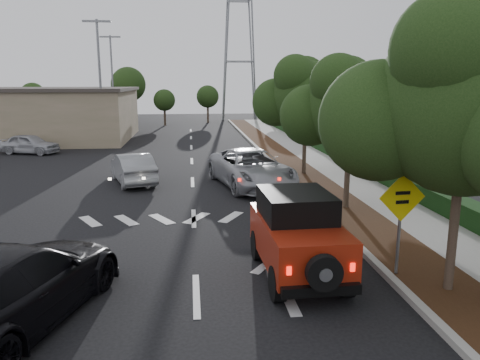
{
  "coord_description": "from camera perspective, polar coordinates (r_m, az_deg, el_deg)",
  "views": [
    {
      "loc": [
        -0.06,
        -9.68,
        4.65
      ],
      "look_at": [
        1.3,
        3.0,
        1.96
      ],
      "focal_mm": 35.0,
      "sensor_mm": 36.0,
      "label": 1
    }
  ],
  "objects": [
    {
      "name": "ground",
      "position": [
        10.73,
        -5.35,
        -13.8
      ],
      "size": [
        120.0,
        120.0,
        0.0
      ],
      "primitive_type": "plane",
      "color": "black",
      "rests_on": "ground"
    },
    {
      "name": "curb",
      "position": [
        22.64,
        5.91,
        0.19
      ],
      "size": [
        0.2,
        70.0,
        0.15
      ],
      "primitive_type": "cube",
      "color": "#9E9B93",
      "rests_on": "ground"
    },
    {
      "name": "planting_strip",
      "position": [
        22.87,
        8.36,
        0.21
      ],
      "size": [
        1.8,
        70.0,
        0.12
      ],
      "primitive_type": "cube",
      "color": "black",
      "rests_on": "ground"
    },
    {
      "name": "sidewalk",
      "position": [
        23.41,
        12.87,
        0.3
      ],
      "size": [
        2.0,
        70.0,
        0.12
      ],
      "primitive_type": "cube",
      "color": "gray",
      "rests_on": "ground"
    },
    {
      "name": "hedge",
      "position": [
        23.83,
        16.09,
        1.17
      ],
      "size": [
        0.8,
        70.0,
        0.8
      ],
      "primitive_type": "cube",
      "color": "black",
      "rests_on": "ground"
    },
    {
      "name": "transmission_tower",
      "position": [
        58.18,
        -0.1,
        7.32
      ],
      "size": [
        7.0,
        4.0,
        28.0
      ],
      "primitive_type": null,
      "color": "slate",
      "rests_on": "ground"
    },
    {
      "name": "street_tree_near",
      "position": [
        11.74,
        23.94,
        -12.5
      ],
      "size": [
        3.8,
        3.8,
        5.92
      ],
      "primitive_type": null,
      "color": "black",
      "rests_on": "ground"
    },
    {
      "name": "street_tree_mid",
      "position": [
        17.75,
        12.74,
        -3.57
      ],
      "size": [
        3.2,
        3.2,
        5.32
      ],
      "primitive_type": null,
      "color": "black",
      "rests_on": "ground"
    },
    {
      "name": "street_tree_far",
      "position": [
        23.83,
        7.76,
        0.55
      ],
      "size": [
        3.4,
        3.4,
        5.62
      ],
      "primitive_type": null,
      "color": "black",
      "rests_on": "ground"
    },
    {
      "name": "light_pole_a",
      "position": [
        36.55,
        -16.24,
        4.13
      ],
      "size": [
        2.0,
        0.22,
        9.0
      ],
      "primitive_type": null,
      "color": "slate",
      "rests_on": "ground"
    },
    {
      "name": "light_pole_b",
      "position": [
        48.48,
        -14.98,
        6.0
      ],
      "size": [
        2.0,
        0.22,
        9.0
      ],
      "primitive_type": null,
      "color": "slate",
      "rests_on": "ground"
    },
    {
      "name": "red_jeep",
      "position": [
        11.54,
        6.86,
        -6.42
      ],
      "size": [
        1.89,
        4.03,
        2.04
      ],
      "rotation": [
        0.0,
        0.0,
        0.03
      ],
      "color": "black",
      "rests_on": "ground"
    },
    {
      "name": "silver_suv_ahead",
      "position": [
        21.07,
        1.36,
        1.45
      ],
      "size": [
        3.89,
        6.36,
        1.65
      ],
      "primitive_type": "imported",
      "rotation": [
        0.0,
        0.0,
        0.21
      ],
      "color": "#A2A4AA",
      "rests_on": "ground"
    },
    {
      "name": "black_suv_oncoming",
      "position": [
        10.16,
        -26.19,
        -11.5
      ],
      "size": [
        3.85,
        6.09,
        1.64
      ],
      "primitive_type": "imported",
      "rotation": [
        0.0,
        0.0,
        2.85
      ],
      "color": "black",
      "rests_on": "ground"
    },
    {
      "name": "silver_sedan_oncoming",
      "position": [
        22.35,
        -12.93,
        1.43
      ],
      "size": [
        2.65,
        4.51,
        1.4
      ],
      "primitive_type": "imported",
      "rotation": [
        0.0,
        0.0,
        3.43
      ],
      "color": "#929499",
      "rests_on": "ground"
    },
    {
      "name": "parked_suv",
      "position": [
        33.63,
        -24.28,
        4.04
      ],
      "size": [
        4.13,
        2.68,
        1.31
      ],
      "primitive_type": "imported",
      "rotation": [
        0.0,
        0.0,
        1.25
      ],
      "color": "#AEB0B6",
      "rests_on": "ground"
    },
    {
      "name": "speed_hump_sign",
      "position": [
        11.56,
        19.03,
        -3.48
      ],
      "size": [
        1.16,
        0.14,
        2.47
      ],
      "rotation": [
        0.0,
        0.0,
        0.09
      ],
      "color": "slate",
      "rests_on": "ground"
    }
  ]
}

